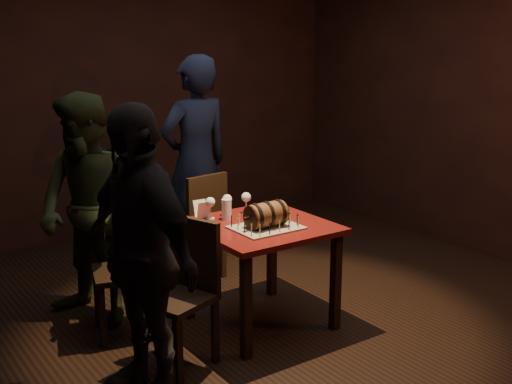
{
  "coord_description": "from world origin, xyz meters",
  "views": [
    {
      "loc": [
        -2.6,
        -3.6,
        2.05
      ],
      "look_at": [
        -0.07,
        0.05,
        0.95
      ],
      "focal_mm": 45.0,
      "sensor_mm": 36.0,
      "label": 1
    }
  ],
  "objects_px": {
    "pub_table": "(260,239)",
    "chair_left_front": "(184,284)",
    "person_left_rear": "(89,211)",
    "chair_left_rear": "(134,262)",
    "wine_glass_right": "(246,198)",
    "wine_glass_left": "(210,203)",
    "person_back": "(195,162)",
    "wine_glass_mid": "(227,200)",
    "person_left_front": "(139,255)",
    "barrel_cake": "(266,215)",
    "chair_back": "(200,221)",
    "pint_of_ale": "(227,210)"
  },
  "relations": [
    {
      "from": "pub_table",
      "to": "chair_left_front",
      "type": "xyz_separation_m",
      "value": [
        -0.71,
        -0.18,
        -0.12
      ]
    },
    {
      "from": "person_left_rear",
      "to": "chair_left_rear",
      "type": "bearing_deg",
      "value": 1.6
    },
    {
      "from": "wine_glass_right",
      "to": "chair_left_rear",
      "type": "relative_size",
      "value": 0.17
    },
    {
      "from": "wine_glass_left",
      "to": "chair_left_front",
      "type": "bearing_deg",
      "value": -134.86
    },
    {
      "from": "wine_glass_right",
      "to": "person_back",
      "type": "distance_m",
      "value": 1.09
    },
    {
      "from": "wine_glass_mid",
      "to": "chair_left_front",
      "type": "xyz_separation_m",
      "value": [
        -0.63,
        -0.49,
        -0.34
      ]
    },
    {
      "from": "wine_glass_right",
      "to": "chair_left_front",
      "type": "distance_m",
      "value": 0.97
    },
    {
      "from": "wine_glass_left",
      "to": "person_back",
      "type": "xyz_separation_m",
      "value": [
        0.48,
        1.05,
        0.07
      ]
    },
    {
      "from": "chair_left_rear",
      "to": "wine_glass_right",
      "type": "bearing_deg",
      "value": -6.17
    },
    {
      "from": "wine_glass_left",
      "to": "person_left_front",
      "type": "relative_size",
      "value": 0.09
    },
    {
      "from": "barrel_cake",
      "to": "chair_left_front",
      "type": "relative_size",
      "value": 0.35
    },
    {
      "from": "chair_left_rear",
      "to": "pub_table",
      "type": "bearing_deg",
      "value": -25.41
    },
    {
      "from": "wine_glass_right",
      "to": "chair_left_rear",
      "type": "xyz_separation_m",
      "value": [
        -0.87,
        0.09,
        -0.35
      ]
    },
    {
      "from": "wine_glass_mid",
      "to": "chair_left_front",
      "type": "relative_size",
      "value": 0.17
    },
    {
      "from": "pub_table",
      "to": "wine_glass_left",
      "type": "height_order",
      "value": "wine_glass_left"
    },
    {
      "from": "chair_back",
      "to": "chair_left_front",
      "type": "relative_size",
      "value": 1.0
    },
    {
      "from": "barrel_cake",
      "to": "person_left_rear",
      "type": "bearing_deg",
      "value": 137.78
    },
    {
      "from": "barrel_cake",
      "to": "wine_glass_right",
      "type": "height_order",
      "value": "barrel_cake"
    },
    {
      "from": "wine_glass_right",
      "to": "person_left_rear",
      "type": "height_order",
      "value": "person_left_rear"
    },
    {
      "from": "person_back",
      "to": "person_left_rear",
      "type": "height_order",
      "value": "person_back"
    },
    {
      "from": "pub_table",
      "to": "pint_of_ale",
      "type": "distance_m",
      "value": 0.32
    },
    {
      "from": "wine_glass_left",
      "to": "chair_left_front",
      "type": "distance_m",
      "value": 0.78
    },
    {
      "from": "pub_table",
      "to": "barrel_cake",
      "type": "relative_size",
      "value": 2.76
    },
    {
      "from": "pint_of_ale",
      "to": "person_back",
      "type": "distance_m",
      "value": 1.2
    },
    {
      "from": "wine_glass_left",
      "to": "chair_back",
      "type": "distance_m",
      "value": 0.81
    },
    {
      "from": "pint_of_ale",
      "to": "wine_glass_left",
      "type": "bearing_deg",
      "value": 137.11
    },
    {
      "from": "person_back",
      "to": "person_left_rear",
      "type": "bearing_deg",
      "value": 23.88
    },
    {
      "from": "person_back",
      "to": "person_left_rear",
      "type": "xyz_separation_m",
      "value": [
        -1.22,
        -0.62,
        -0.11
      ]
    },
    {
      "from": "wine_glass_right",
      "to": "pint_of_ale",
      "type": "height_order",
      "value": "wine_glass_right"
    },
    {
      "from": "wine_glass_mid",
      "to": "chair_back",
      "type": "xyz_separation_m",
      "value": [
        0.16,
        0.68,
        -0.34
      ]
    },
    {
      "from": "wine_glass_left",
      "to": "person_left_front",
      "type": "xyz_separation_m",
      "value": [
        -0.87,
        -0.68,
        -0.02
      ]
    },
    {
      "from": "pint_of_ale",
      "to": "chair_back",
      "type": "height_order",
      "value": "chair_back"
    },
    {
      "from": "chair_left_rear",
      "to": "person_left_front",
      "type": "xyz_separation_m",
      "value": [
        -0.3,
        -0.75,
        0.33
      ]
    },
    {
      "from": "wine_glass_mid",
      "to": "person_back",
      "type": "height_order",
      "value": "person_back"
    },
    {
      "from": "barrel_cake",
      "to": "wine_glass_left",
      "type": "bearing_deg",
      "value": 114.55
    },
    {
      "from": "chair_left_front",
      "to": "person_left_rear",
      "type": "relative_size",
      "value": 0.56
    },
    {
      "from": "wine_glass_left",
      "to": "person_back",
      "type": "relative_size",
      "value": 0.09
    },
    {
      "from": "wine_glass_left",
      "to": "pub_table",
      "type": "bearing_deg",
      "value": -54.42
    },
    {
      "from": "barrel_cake",
      "to": "chair_left_rear",
      "type": "height_order",
      "value": "barrel_cake"
    },
    {
      "from": "barrel_cake",
      "to": "chair_left_rear",
      "type": "bearing_deg",
      "value": 147.48
    },
    {
      "from": "person_left_rear",
      "to": "person_back",
      "type": "bearing_deg",
      "value": 93.46
    },
    {
      "from": "pint_of_ale",
      "to": "person_left_rear",
      "type": "bearing_deg",
      "value": 148.5
    },
    {
      "from": "chair_back",
      "to": "person_left_front",
      "type": "bearing_deg",
      "value": -130.78
    },
    {
      "from": "pub_table",
      "to": "chair_left_front",
      "type": "height_order",
      "value": "chair_left_front"
    },
    {
      "from": "person_back",
      "to": "barrel_cake",
      "type": "bearing_deg",
      "value": 75.94
    },
    {
      "from": "pub_table",
      "to": "wine_glass_right",
      "type": "relative_size",
      "value": 5.59
    },
    {
      "from": "barrel_cake",
      "to": "person_back",
      "type": "xyz_separation_m",
      "value": [
        0.28,
        1.47,
        0.09
      ]
    },
    {
      "from": "pint_of_ale",
      "to": "person_left_rear",
      "type": "xyz_separation_m",
      "value": [
        -0.83,
        0.51,
        0.01
      ]
    },
    {
      "from": "wine_glass_mid",
      "to": "person_back",
      "type": "distance_m",
      "value": 1.1
    },
    {
      "from": "wine_glass_right",
      "to": "chair_back",
      "type": "distance_m",
      "value": 0.78
    }
  ]
}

